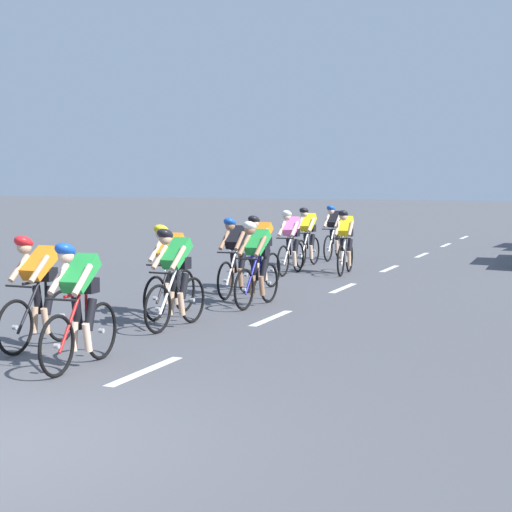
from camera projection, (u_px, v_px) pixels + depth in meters
The scene contains 12 objects.
lane_markings_centre at pixel (368, 277), 18.90m from camera, with size 0.14×29.60×0.01m.
cyclist_lead at pixel (79, 303), 9.80m from camera, with size 0.43×1.72×1.56m.
cyclist_second at pixel (38, 290), 10.95m from camera, with size 0.42×1.72×1.56m.
cyclist_third at pixel (175, 277), 12.43m from camera, with size 0.43×1.72×1.56m.
cyclist_fourth at pixel (169, 269), 13.51m from camera, with size 0.42×1.72×1.56m.
cyclist_fifth at pixel (256, 262), 14.55m from camera, with size 0.43×1.72×1.56m.
cyclist_sixth at pixel (235, 256), 15.77m from camera, with size 0.42×1.72×1.56m.
cyclist_seventh at pixel (260, 252), 16.70m from camera, with size 0.45×1.72×1.56m.
cyclist_eighth at pixel (345, 241), 19.49m from camera, with size 0.44×1.72×1.56m.
cyclist_ninth at pixel (307, 236), 21.21m from camera, with size 0.42×1.72×1.56m.
cyclist_tenth at pixel (334, 232), 22.88m from camera, with size 0.42×1.72×1.56m.
cyclist_eleventh at pixel (291, 241), 19.46m from camera, with size 0.42×1.72×1.56m.
Camera 1 is at (4.91, -5.31, 2.26)m, focal length 57.95 mm.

